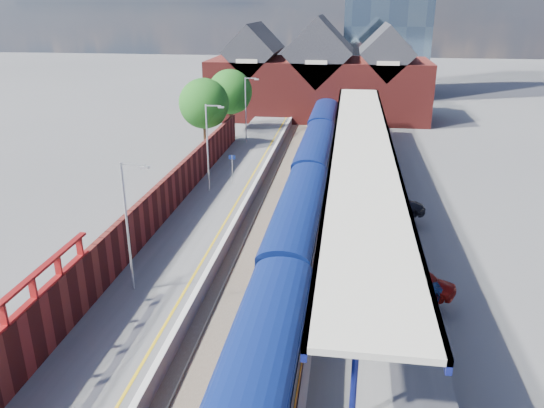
% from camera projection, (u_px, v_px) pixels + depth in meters
% --- Properties ---
extents(ground, '(240.00, 240.00, 0.00)m').
position_uv_depth(ground, '(298.00, 176.00, 49.88)').
color(ground, '#5B5B5E').
rests_on(ground, ground).
extents(ballast_bed, '(6.00, 76.00, 0.06)m').
position_uv_depth(ballast_bed, '(286.00, 215.00, 40.62)').
color(ballast_bed, '#473D33').
rests_on(ballast_bed, ground).
extents(rails, '(4.51, 76.00, 0.14)m').
position_uv_depth(rails, '(286.00, 214.00, 40.58)').
color(rails, slate).
rests_on(rails, ground).
extents(left_platform, '(5.00, 76.00, 1.00)m').
position_uv_depth(left_platform, '(216.00, 206.00, 41.18)').
color(left_platform, '#565659').
rests_on(left_platform, ground).
extents(right_platform, '(6.00, 76.00, 1.00)m').
position_uv_depth(right_platform, '(365.00, 213.00, 39.65)').
color(right_platform, '#565659').
rests_on(right_platform, ground).
extents(coping_left, '(0.30, 76.00, 0.05)m').
position_uv_depth(coping_left, '(245.00, 201.00, 40.68)').
color(coping_left, silver).
rests_on(coping_left, left_platform).
extents(coping_right, '(0.30, 76.00, 0.05)m').
position_uv_depth(coping_right, '(328.00, 205.00, 39.84)').
color(coping_right, silver).
rests_on(coping_right, right_platform).
extents(yellow_line, '(0.14, 76.00, 0.01)m').
position_uv_depth(yellow_line, '(238.00, 201.00, 40.77)').
color(yellow_line, yellow).
rests_on(yellow_line, left_platform).
extents(train, '(2.97, 65.93, 3.45)m').
position_uv_depth(train, '(308.00, 180.00, 41.89)').
color(train, navy).
rests_on(train, ground).
extents(canopy, '(4.50, 52.00, 4.48)m').
position_uv_depth(canopy, '(362.00, 145.00, 39.84)').
color(canopy, navy).
rests_on(canopy, right_platform).
extents(lamp_post_b, '(1.48, 0.18, 7.00)m').
position_uv_depth(lamp_post_b, '(129.00, 220.00, 26.75)').
color(lamp_post_b, '#A5A8AA').
rests_on(lamp_post_b, left_platform).
extents(lamp_post_c, '(1.48, 0.18, 7.00)m').
position_uv_depth(lamp_post_c, '(209.00, 143.00, 41.55)').
color(lamp_post_c, '#A5A8AA').
rests_on(lamp_post_c, left_platform).
extents(lamp_post_d, '(1.48, 0.18, 7.00)m').
position_uv_depth(lamp_post_d, '(247.00, 106.00, 56.36)').
color(lamp_post_d, '#A5A8AA').
rests_on(lamp_post_d, left_platform).
extents(platform_sign, '(0.55, 0.08, 2.50)m').
position_uv_depth(platform_sign, '(232.00, 164.00, 44.04)').
color(platform_sign, '#A5A8AA').
rests_on(platform_sign, left_platform).
extents(brick_wall, '(0.35, 50.00, 3.86)m').
position_uv_depth(brick_wall, '(153.00, 211.00, 34.85)').
color(brick_wall, maroon).
rests_on(brick_wall, left_platform).
extents(station_building, '(30.00, 12.12, 13.78)m').
position_uv_depth(station_building, '(318.00, 78.00, 73.85)').
color(station_building, maroon).
rests_on(station_building, ground).
extents(tree_near, '(5.20, 5.20, 8.10)m').
position_uv_depth(tree_near, '(205.00, 105.00, 54.82)').
color(tree_near, '#382314').
rests_on(tree_near, ground).
extents(tree_far, '(5.20, 5.20, 8.10)m').
position_uv_depth(tree_far, '(231.00, 93.00, 62.09)').
color(tree_far, '#382314').
rests_on(tree_far, ground).
extents(parked_car_red, '(3.98, 2.78, 1.26)m').
position_uv_depth(parked_car_red, '(420.00, 281.00, 27.69)').
color(parked_car_red, maroon).
rests_on(parked_car_red, right_platform).
extents(parked_car_silver, '(4.16, 1.93, 1.32)m').
position_uv_depth(parked_car_silver, '(391.00, 270.00, 28.77)').
color(parked_car_silver, '#B0B0B5').
rests_on(parked_car_silver, right_platform).
extents(parked_car_dark, '(4.56, 2.45, 1.25)m').
position_uv_depth(parked_car_dark, '(395.00, 204.00, 38.36)').
color(parked_car_dark, black).
rests_on(parked_car_dark, right_platform).
extents(parked_car_blue, '(5.21, 3.55, 1.33)m').
position_uv_depth(parked_car_blue, '(401.00, 285.00, 27.28)').
color(parked_car_blue, navy).
rests_on(parked_car_blue, right_platform).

